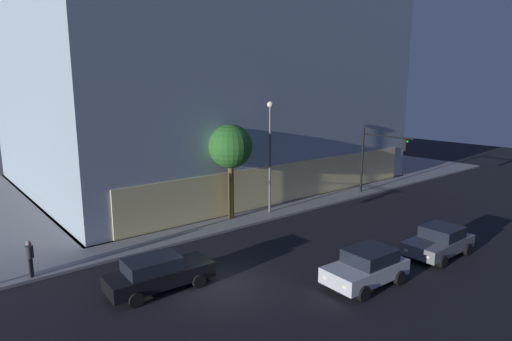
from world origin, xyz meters
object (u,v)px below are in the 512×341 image
at_px(sidewalk_tree, 230,147).
at_px(car_grey, 439,241).
at_px(traffic_light_far_corner, 379,151).
at_px(car_black, 158,273).
at_px(car_silver, 366,267).
at_px(street_lamp_sidewalk, 270,144).
at_px(modern_building, 200,79).
at_px(pedestrian_waiting, 30,255).

bearing_deg(sidewalk_tree, car_grey, -67.43).
xyz_separation_m(sidewalk_tree, car_grey, (5.04, -12.13, -4.26)).
bearing_deg(sidewalk_tree, traffic_light_far_corner, -11.01).
bearing_deg(sidewalk_tree, car_black, -143.84).
bearing_deg(car_black, car_silver, -35.85).
bearing_deg(car_black, traffic_light_far_corner, 9.77).
relative_size(street_lamp_sidewalk, car_grey, 1.84).
relative_size(modern_building, car_grey, 7.50).
distance_m(street_lamp_sidewalk, car_black, 13.58).
relative_size(modern_building, traffic_light_far_corner, 5.77).
relative_size(pedestrian_waiting, car_black, 0.37).
bearing_deg(modern_building, car_black, -126.63).
bearing_deg(car_silver, car_black, 144.15).
xyz_separation_m(traffic_light_far_corner, sidewalk_tree, (-13.01, 2.53, 1.20)).
distance_m(car_silver, car_grey, 5.93).
distance_m(modern_building, pedestrian_waiting, 25.76).
distance_m(street_lamp_sidewalk, pedestrian_waiting, 16.23).
height_order(pedestrian_waiting, car_silver, pedestrian_waiting).
bearing_deg(sidewalk_tree, pedestrian_waiting, -173.19).
xyz_separation_m(car_black, car_silver, (7.67, -5.54, 0.05)).
bearing_deg(modern_building, car_silver, -105.66).
relative_size(sidewalk_tree, car_black, 1.34).
distance_m(pedestrian_waiting, car_silver, 15.67).
height_order(modern_building, traffic_light_far_corner, modern_building).
xyz_separation_m(car_black, car_grey, (13.58, -5.89, -0.02)).
bearing_deg(sidewalk_tree, modern_building, 65.39).
relative_size(street_lamp_sidewalk, car_silver, 1.89).
relative_size(modern_building, car_black, 6.64).
height_order(pedestrian_waiting, car_black, pedestrian_waiting).
xyz_separation_m(modern_building, car_black, (-14.79, -19.90, -8.98)).
xyz_separation_m(traffic_light_far_corner, car_silver, (-13.88, -9.25, -2.99)).
bearing_deg(car_black, modern_building, 53.37).
bearing_deg(car_silver, street_lamp_sidewalk, 70.95).
height_order(modern_building, car_black, modern_building).
height_order(car_black, car_silver, car_silver).
bearing_deg(modern_building, traffic_light_far_corner, -67.34).
xyz_separation_m(traffic_light_far_corner, street_lamp_sidewalk, (-10.00, 1.99, 1.25)).
xyz_separation_m(sidewalk_tree, car_silver, (-0.87, -11.78, -4.19)).
bearing_deg(pedestrian_waiting, street_lamp_sidewalk, 3.57).
relative_size(pedestrian_waiting, car_silver, 0.43).
bearing_deg(car_silver, sidewalk_tree, 85.75).
height_order(sidewalk_tree, car_black, sidewalk_tree).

